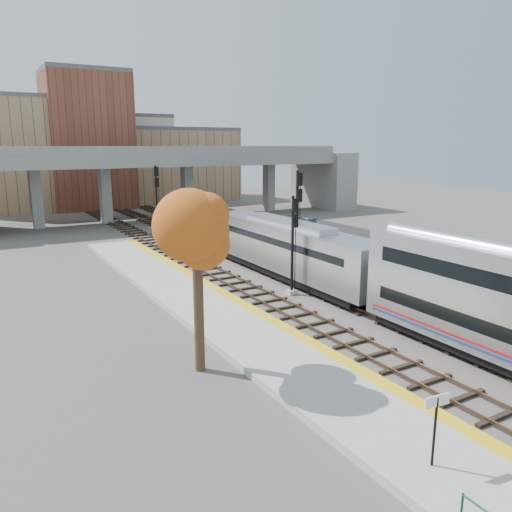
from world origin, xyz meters
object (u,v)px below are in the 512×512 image
locomotive (288,248)px  car_a (286,231)px  signal_mast_mid (297,220)px  signal_mast_far (157,200)px  signal_mast_near (293,248)px  tree (197,230)px  car_b (299,229)px  car_c (309,223)px

locomotive → car_a: bearing=57.2°
signal_mast_mid → signal_mast_far: (-4.10, 20.96, -0.18)m
signal_mast_near → signal_mast_far: (0.00, 26.42, 0.68)m
signal_mast_near → car_a: bearing=57.8°
tree → car_b: tree is taller
car_c → tree: bearing=-133.8°
car_b → signal_mast_near: bearing=-116.4°
signal_mast_mid → signal_mast_far: bearing=101.1°
signal_mast_far → signal_mast_mid: bearing=-78.9°
signal_mast_far → car_c: size_ratio=1.80×
car_c → signal_mast_near: bearing=-129.1°
signal_mast_mid → car_b: signal_mast_mid is taller
signal_mast_near → signal_mast_mid: (4.10, 5.45, 0.86)m
signal_mast_mid → signal_mast_far: size_ratio=1.04×
signal_mast_near → signal_mast_far: signal_mast_far is taller
signal_mast_mid → tree: size_ratio=0.93×
signal_mast_near → tree: tree is taller
car_b → car_c: bearing=47.8°
signal_mast_far → car_c: (16.61, -5.44, -3.16)m
signal_mast_near → car_b: 22.81m
car_c → locomotive: bearing=-130.7°
signal_mast_far → tree: tree is taller
locomotive → car_c: (14.51, 17.28, -1.63)m
locomotive → signal_mast_mid: 3.16m
signal_mast_near → car_c: bearing=51.6°
car_a → car_b: car_a is taller
tree → car_a: 33.67m
signal_mast_mid → car_c: bearing=51.1°
locomotive → signal_mast_near: signal_mast_near is taller
locomotive → car_b: size_ratio=5.56×
tree → car_c: size_ratio=2.01×
signal_mast_far → car_b: signal_mast_far is taller
signal_mast_mid → tree: bearing=-137.5°
signal_mast_near → tree: (-9.85, -7.34, 3.10)m
car_b → locomotive: bearing=-117.9°
car_a → car_c: car_c is taller
locomotive → signal_mast_mid: (2.00, 1.76, 1.71)m
car_a → signal_mast_near: bearing=-114.3°
car_a → car_c: 5.90m
signal_mast_far → car_b: 15.87m
signal_mast_far → car_a: 14.47m
tree → car_b: 35.04m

